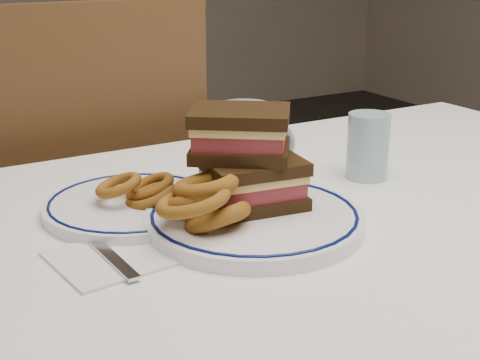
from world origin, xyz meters
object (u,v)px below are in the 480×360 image
beer_mug (246,149)px  far_plate (133,205)px  main_plate (254,218)px  reuben_sandwich (247,158)px  chair_far (88,206)px

beer_mug → far_plate: beer_mug is taller
beer_mug → far_plate: size_ratio=0.55×
main_plate → reuben_sandwich: bearing=76.9°
main_plate → far_plate: size_ratio=1.18×
chair_far → reuben_sandwich: size_ratio=6.16×
far_plate → main_plate: bearing=-47.4°
main_plate → far_plate: bearing=132.6°
reuben_sandwich → beer_mug: 0.10m
chair_far → far_plate: bearing=-100.1°
chair_far → reuben_sandwich: (0.03, -0.66, 0.29)m
chair_far → main_plate: bearing=-88.4°
beer_mug → far_plate: 0.19m
reuben_sandwich → far_plate: 0.18m
far_plate → chair_far: bearing=79.9°
reuben_sandwich → beer_mug: (0.05, 0.09, -0.02)m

